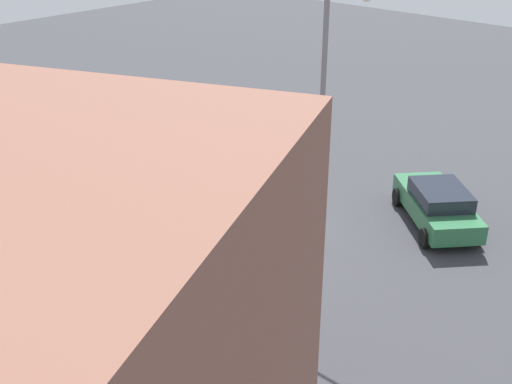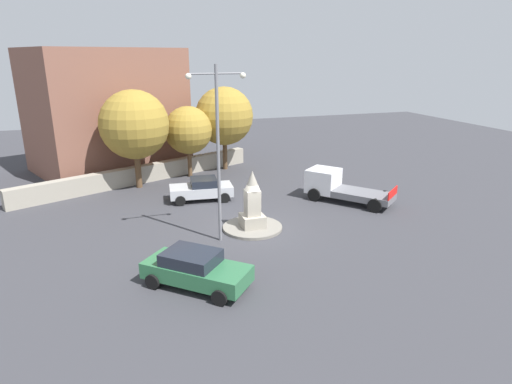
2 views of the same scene
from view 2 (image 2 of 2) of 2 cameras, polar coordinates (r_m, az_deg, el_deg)
ground_plane at (r=23.65m, az=-0.47°, el=-4.84°), size 80.00×80.00×0.00m
traffic_island at (r=23.63m, az=-0.47°, el=-4.67°), size 3.23×3.23×0.15m
monument at (r=23.14m, az=-0.48°, el=-1.51°), size 1.22×1.22×3.10m
streetlamp at (r=20.79m, az=-5.04°, el=6.74°), size 2.82×0.28×8.64m
car_silver_near_island at (r=28.27m, az=-7.15°, el=0.41°), size 4.16×2.34×1.44m
car_green_approaching at (r=17.96m, az=-7.98°, el=-9.95°), size 4.42×4.24×1.49m
truck_white_waiting at (r=28.40m, az=10.76°, el=0.73°), size 4.94×5.47×1.93m
stone_boundary_wall at (r=33.11m, az=-14.55°, el=2.35°), size 17.45×8.06×1.27m
corner_building at (r=37.35m, az=-19.12°, el=10.11°), size 13.18×11.82×9.53m
tree_near_wall at (r=35.15m, az=-4.20°, el=9.92°), size 4.62×4.62×6.67m
tree_mid_cluster at (r=33.30m, az=-8.91°, el=8.02°), size 3.58×3.58×5.41m
tree_far_corner at (r=31.06m, az=-15.71°, el=8.51°), size 4.73×4.73×6.84m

